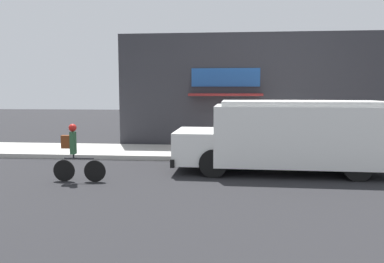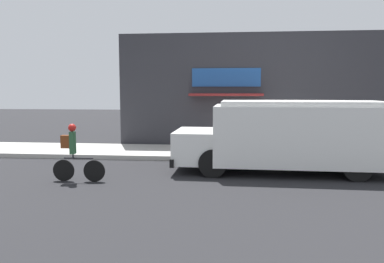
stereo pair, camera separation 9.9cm
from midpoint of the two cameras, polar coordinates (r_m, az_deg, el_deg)
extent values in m
plane|color=#232326|center=(13.54, 15.28, -4.70)|extent=(70.00, 70.00, 0.00)
cube|color=#ADAAA3|center=(14.95, 14.36, -3.32)|extent=(28.00, 2.92, 0.17)
cube|color=#2D2D33|center=(16.41, 13.71, 5.95)|extent=(14.06, 0.18, 4.97)
cube|color=#1E4C93|center=(16.15, 5.40, 8.21)|extent=(2.91, 0.05, 0.78)
cube|color=maroon|center=(15.76, 5.37, 5.61)|extent=(3.06, 0.81, 0.10)
cube|color=white|center=(12.00, 16.47, -0.43)|extent=(5.32, 2.48, 1.78)
cube|color=white|center=(11.96, 0.81, -2.13)|extent=(1.30, 2.20, 0.98)
cube|color=white|center=(11.93, 16.61, 4.15)|extent=(4.90, 2.29, 0.14)
cube|color=black|center=(12.09, -1.94, -3.90)|extent=(0.17, 2.32, 0.24)
cube|color=red|center=(13.26, 9.28, 0.75)|extent=(0.03, 0.44, 0.44)
cylinder|color=black|center=(12.97, 4.00, -3.11)|extent=(0.84, 0.28, 0.83)
cylinder|color=black|center=(10.96, 3.43, -4.85)|extent=(0.84, 0.28, 0.83)
cylinder|color=black|center=(13.39, 21.56, -3.25)|extent=(0.84, 0.28, 0.83)
cylinder|color=black|center=(11.45, 24.12, -4.91)|extent=(0.84, 0.28, 0.83)
cylinder|color=black|center=(10.77, -14.41, -5.85)|extent=(0.61, 0.05, 0.61)
cylinder|color=black|center=(11.09, -18.72, -5.64)|extent=(0.61, 0.05, 0.61)
cylinder|color=black|center=(10.85, -16.66, -3.92)|extent=(0.84, 0.05, 0.04)
cylinder|color=black|center=(10.90, -17.42, -3.58)|extent=(0.04, 0.04, 0.12)
cube|color=#2D5B38|center=(10.84, -17.49, -1.66)|extent=(0.12, 0.20, 0.62)
sphere|color=red|center=(10.80, -17.56, 0.56)|extent=(0.21, 0.21, 0.21)
cube|color=brown|center=(10.91, -18.41, -1.48)|extent=(0.26, 0.14, 0.36)
cylinder|color=#38383D|center=(15.36, 16.13, -1.19)|extent=(0.64, 0.64, 0.85)
cylinder|color=black|center=(15.31, 16.19, 0.47)|extent=(0.65, 0.65, 0.04)
camera|label=1|loc=(0.05, -89.78, 0.02)|focal=35.00mm
camera|label=2|loc=(0.05, 90.22, -0.02)|focal=35.00mm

